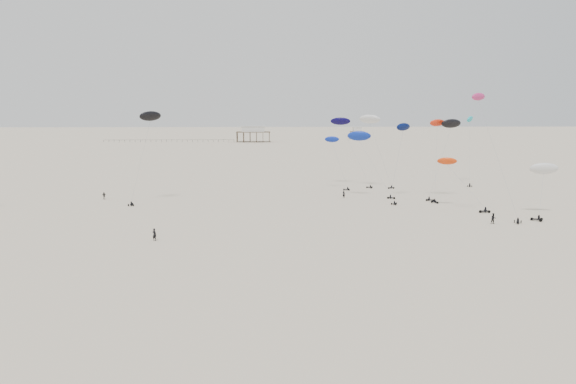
{
  "coord_description": "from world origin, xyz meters",
  "views": [
    {
      "loc": [
        -3.92,
        -0.3,
        20.04
      ],
      "look_at": [
        0.0,
        88.0,
        7.0
      ],
      "focal_mm": 35.0,
      "sensor_mm": 36.0,
      "label": 1
    }
  ],
  "objects_px": {
    "rig_0": "(437,141)",
    "spectator_0": "(155,241)",
    "pavilion_main": "(253,135)",
    "rig_3": "(400,143)",
    "pavilion_small": "(357,134)"
  },
  "relations": [
    {
      "from": "rig_0",
      "to": "spectator_0",
      "type": "distance_m",
      "value": 68.78
    },
    {
      "from": "pavilion_main",
      "to": "rig_3",
      "type": "relative_size",
      "value": 1.23
    },
    {
      "from": "pavilion_small",
      "to": "rig_3",
      "type": "xyz_separation_m",
      "value": [
        -32.79,
        -254.25,
        9.03
      ]
    },
    {
      "from": "rig_0",
      "to": "rig_3",
      "type": "bearing_deg",
      "value": -39.66
    },
    {
      "from": "pavilion_small",
      "to": "pavilion_main",
      "type": "bearing_deg",
      "value": -156.8
    },
    {
      "from": "pavilion_small",
      "to": "spectator_0",
      "type": "height_order",
      "value": "pavilion_small"
    },
    {
      "from": "pavilion_small",
      "to": "rig_3",
      "type": "height_order",
      "value": "rig_3"
    },
    {
      "from": "rig_0",
      "to": "pavilion_main",
      "type": "bearing_deg",
      "value": -100.97
    },
    {
      "from": "pavilion_main",
      "to": "spectator_0",
      "type": "distance_m",
      "value": 265.34
    },
    {
      "from": "spectator_0",
      "to": "pavilion_main",
      "type": "bearing_deg",
      "value": -63.54
    },
    {
      "from": "pavilion_small",
      "to": "rig_3",
      "type": "distance_m",
      "value": 256.51
    },
    {
      "from": "pavilion_small",
      "to": "spectator_0",
      "type": "relative_size",
      "value": 3.92
    },
    {
      "from": "pavilion_main",
      "to": "rig_0",
      "type": "relative_size",
      "value": 1.14
    },
    {
      "from": "rig_3",
      "to": "spectator_0",
      "type": "height_order",
      "value": "rig_3"
    },
    {
      "from": "rig_0",
      "to": "spectator_0",
      "type": "bearing_deg",
      "value": 12.54
    }
  ]
}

